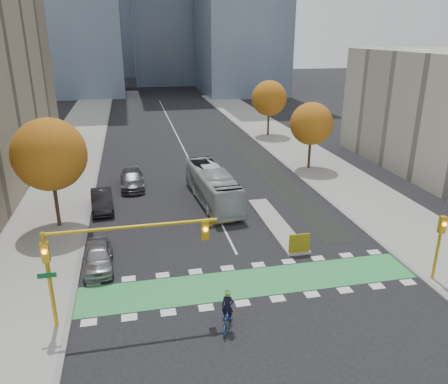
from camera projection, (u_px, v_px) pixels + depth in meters
name	position (u px, v px, depth m)	size (l,w,h in m)	color
ground	(258.00, 297.00, 24.12)	(300.00, 300.00, 0.00)	black
sidewalk_west	(55.00, 192.00, 39.81)	(7.00, 120.00, 0.15)	gray
sidewalk_east	(329.00, 173.00, 45.10)	(7.00, 120.00, 0.15)	gray
curb_west	(94.00, 189.00, 40.49)	(0.30, 120.00, 0.16)	gray
curb_east	(297.00, 175.00, 44.42)	(0.30, 120.00, 0.16)	gray
bike_crossing	(251.00, 282.00, 25.50)	(20.00, 3.00, 0.01)	green
centre_line	(178.00, 137.00, 60.84)	(0.15, 70.00, 0.01)	silver
bike_lane_paint	(248.00, 152.00, 53.13)	(2.50, 50.00, 0.01)	black
median_island	(276.00, 224.00, 33.14)	(1.60, 10.00, 0.16)	gray
hazard_board	(299.00, 243.00, 28.49)	(1.40, 0.12, 1.30)	yellow
tree_west	(50.00, 155.00, 30.85)	(5.20, 5.20, 8.22)	#332114
tree_east_near	(311.00, 124.00, 44.99)	(4.40, 4.40, 7.08)	#332114
tree_east_far	(269.00, 98.00, 59.65)	(4.80, 4.80, 7.65)	#332114
traffic_signal_west	(103.00, 250.00, 20.71)	(8.53, 0.56, 5.20)	#BF9914
traffic_signal_east	(440.00, 239.00, 24.77)	(0.35, 0.43, 4.10)	#BF9914
cyclist	(228.00, 316.00, 21.32)	(1.31, 1.93, 2.11)	navy
bus	(213.00, 186.00, 37.16)	(2.45, 10.49, 2.92)	#B1B7B9
parked_car_a	(98.00, 256.00, 26.92)	(1.78, 4.43, 1.51)	gray
parked_car_b	(102.00, 200.00, 35.75)	(1.68, 4.81, 1.59)	black
parked_car_c	(132.00, 180.00, 40.84)	(2.17, 5.33, 1.55)	#49494E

